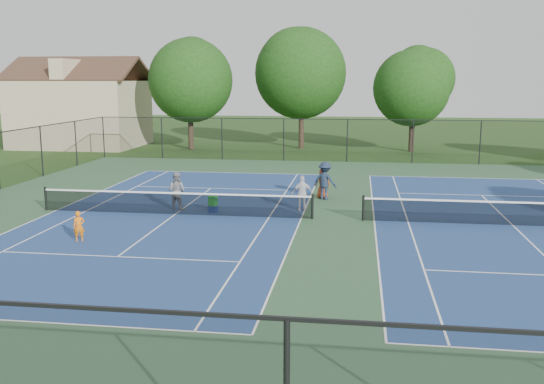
# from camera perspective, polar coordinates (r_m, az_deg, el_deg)

# --- Properties ---
(ground) EXTENTS (140.00, 140.00, 0.00)m
(ground) POSITION_cam_1_polar(r_m,az_deg,el_deg) (25.41, 6.18, -2.62)
(ground) COLOR #234716
(ground) RESTS_ON ground
(court_pad) EXTENTS (36.00, 36.00, 0.01)m
(court_pad) POSITION_cam_1_polar(r_m,az_deg,el_deg) (25.41, 6.18, -2.62)
(court_pad) COLOR #2E5335
(court_pad) RESTS_ON ground
(tennis_court_left) EXTENTS (12.00, 23.83, 1.07)m
(tennis_court_left) POSITION_cam_1_polar(r_m,az_deg,el_deg) (26.54, -9.11, -1.91)
(tennis_court_left) COLOR navy
(tennis_court_left) RESTS_ON ground
(tennis_court_right) EXTENTS (12.00, 23.83, 1.07)m
(tennis_court_right) POSITION_cam_1_polar(r_m,az_deg,el_deg) (26.12, 21.73, -2.74)
(tennis_court_right) COLOR navy
(tennis_court_right) RESTS_ON ground
(perimeter_fence) EXTENTS (36.08, 36.08, 3.02)m
(perimeter_fence) POSITION_cam_1_polar(r_m,az_deg,el_deg) (25.09, 6.25, 0.94)
(perimeter_fence) COLOR black
(perimeter_fence) RESTS_ON ground
(tree_back_a) EXTENTS (6.80, 6.80, 9.15)m
(tree_back_a) POSITION_cam_1_polar(r_m,az_deg,el_deg) (50.64, -7.78, 10.81)
(tree_back_a) COLOR #2D2116
(tree_back_a) RESTS_ON ground
(tree_back_b) EXTENTS (7.60, 7.60, 10.03)m
(tree_back_b) POSITION_cam_1_polar(r_m,az_deg,el_deg) (50.96, 2.83, 11.52)
(tree_back_b) COLOR #2D2116
(tree_back_b) RESTS_ON ground
(tree_back_c) EXTENTS (6.00, 6.00, 8.40)m
(tree_back_c) POSITION_cam_1_polar(r_m,az_deg,el_deg) (49.90, 13.21, 10.00)
(tree_back_c) COLOR #2D2116
(tree_back_c) RESTS_ON ground
(clapboard_house) EXTENTS (10.80, 8.10, 7.65)m
(clapboard_house) POSITION_cam_1_polar(r_m,az_deg,el_deg) (55.19, -17.53, 7.34)
(clapboard_house) COLOR tan
(clapboard_house) RESTS_ON ground
(child_player) EXTENTS (0.48, 0.41, 1.11)m
(child_player) POSITION_cam_1_polar(r_m,az_deg,el_deg) (22.95, -17.72, -3.09)
(child_player) COLOR orange
(child_player) RESTS_ON ground
(instructor) EXTENTS (0.95, 0.81, 1.72)m
(instructor) POSITION_cam_1_polar(r_m,az_deg,el_deg) (27.38, -8.97, 0.10)
(instructor) COLOR gray
(instructor) RESTS_ON ground
(bystander_a) EXTENTS (0.98, 0.55, 1.58)m
(bystander_a) POSITION_cam_1_polar(r_m,az_deg,el_deg) (26.84, 2.88, -0.13)
(bystander_a) COLOR silver
(bystander_a) RESTS_ON ground
(bystander_b) EXTENTS (1.36, 1.08, 1.85)m
(bystander_b) POSITION_cam_1_polar(r_m,az_deg,el_deg) (29.44, 5.00, 1.06)
(bystander_b) COLOR #1B293D
(bystander_b) RESTS_ON ground
(bystander_c) EXTENTS (0.74, 0.49, 1.49)m
(bystander_c) POSITION_cam_1_polar(r_m,az_deg,el_deg) (29.81, 4.79, 0.83)
(bystander_c) COLOR #9B391C
(bystander_c) RESTS_ON ground
(ball_crate) EXTENTS (0.41, 0.40, 0.30)m
(ball_crate) POSITION_cam_1_polar(r_m,az_deg,el_deg) (26.77, -5.57, -1.60)
(ball_crate) COLOR navy
(ball_crate) RESTS_ON ground
(ball_hopper) EXTENTS (0.40, 0.38, 0.44)m
(ball_hopper) POSITION_cam_1_polar(r_m,az_deg,el_deg) (26.69, -5.59, -0.83)
(ball_hopper) COLOR green
(ball_hopper) RESTS_ON ball_crate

